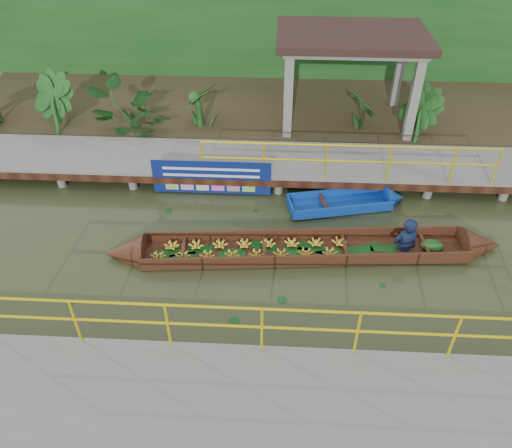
{
  "coord_description": "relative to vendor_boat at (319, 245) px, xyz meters",
  "views": [
    {
      "loc": [
        1.0,
        -8.54,
        7.74
      ],
      "look_at": [
        0.51,
        0.5,
        0.6
      ],
      "focal_mm": 35.0,
      "sensor_mm": 36.0,
      "label": 1
    }
  ],
  "objects": [
    {
      "name": "moored_blue_boat",
      "position": [
        1.35,
        1.99,
        -0.12
      ],
      "size": [
        3.18,
        1.43,
        0.74
      ],
      "rotation": [
        0.0,
        0.0,
        0.22
      ],
      "color": "#0E389C",
      "rests_on": "ground"
    },
    {
      "name": "tropical_plants",
      "position": [
        -3.73,
        5.06,
        0.93
      ],
      "size": [
        14.17,
        1.17,
        1.46
      ],
      "color": "#154215",
      "rests_on": "ground"
    },
    {
      "name": "foliage_backdrop",
      "position": [
        -1.98,
        9.76,
        1.75
      ],
      "size": [
        30.0,
        0.8,
        4.0
      ],
      "primitive_type": "cube",
      "color": "#154215",
      "rests_on": "ground"
    },
    {
      "name": "land_strip",
      "position": [
        -1.98,
        7.26,
        -0.02
      ],
      "size": [
        30.0,
        8.0,
        0.45
      ],
      "primitive_type": "cube",
      "color": "#36291B",
      "rests_on": "ground"
    },
    {
      "name": "blue_banner",
      "position": [
        -2.75,
        2.24,
        0.31
      ],
      "size": [
        3.15,
        0.04,
        0.98
      ],
      "color": "navy",
      "rests_on": "ground"
    },
    {
      "name": "vendor_boat",
      "position": [
        0.0,
        0.0,
        0.0
      ],
      "size": [
        9.28,
        1.7,
        2.12
      ],
      "rotation": [
        0.0,
        0.0,
        0.09
      ],
      "color": "#37190F",
      "rests_on": "ground"
    },
    {
      "name": "far_dock",
      "position": [
        -1.96,
        3.19,
        0.23
      ],
      "size": [
        16.0,
        2.06,
        1.66
      ],
      "color": "slate",
      "rests_on": "ground"
    },
    {
      "name": "pavilion",
      "position": [
        1.02,
        6.06,
        2.57
      ],
      "size": [
        4.4,
        3.0,
        3.0
      ],
      "color": "slate",
      "rests_on": "ground"
    },
    {
      "name": "ground",
      "position": [
        -1.98,
        -0.24,
        -0.25
      ],
      "size": [
        80.0,
        80.0,
        0.0
      ],
      "primitive_type": "plane",
      "color": "#30361B",
      "rests_on": "ground"
    },
    {
      "name": "near_dock",
      "position": [
        -0.98,
        -4.44,
        0.05
      ],
      "size": [
        18.0,
        2.4,
        1.73
      ],
      "color": "slate",
      "rests_on": "ground"
    }
  ]
}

